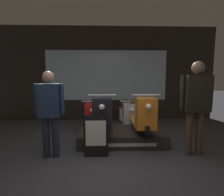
# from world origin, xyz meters

# --- Properties ---
(ground_plane) EXTENTS (30.00, 30.00, 0.00)m
(ground_plane) POSITION_xyz_m (0.00, 0.00, 0.00)
(ground_plane) COLOR #38383D
(shop_wall_back) EXTENTS (7.50, 0.09, 3.20)m
(shop_wall_back) POSITION_xyz_m (0.00, 3.39, 1.60)
(shop_wall_back) COLOR #28231E
(shop_wall_back) RESTS_ON ground_plane
(display_platform) EXTENTS (1.94, 1.14, 0.28)m
(display_platform) POSITION_xyz_m (0.33, 1.25, 0.14)
(display_platform) COLOR #2D2823
(display_platform) RESTS_ON ground_plane
(scooter_display_left) EXTENTS (0.55, 1.66, 0.89)m
(scooter_display_left) POSITION_xyz_m (-0.10, 1.24, 0.65)
(scooter_display_left) COLOR black
(scooter_display_left) RESTS_ON display_platform
(scooter_display_right) EXTENTS (0.55, 1.66, 0.89)m
(scooter_display_right) POSITION_xyz_m (0.77, 1.24, 0.65)
(scooter_display_right) COLOR black
(scooter_display_right) RESTS_ON display_platform
(scooter_backrow_0) EXTENTS (0.55, 1.66, 0.89)m
(scooter_backrow_0) POSITION_xyz_m (-0.38, 2.37, 0.36)
(scooter_backrow_0) COLOR black
(scooter_backrow_0) RESTS_ON ground_plane
(scooter_backrow_1) EXTENTS (0.55, 1.66, 0.89)m
(scooter_backrow_1) POSITION_xyz_m (0.62, 2.37, 0.36)
(scooter_backrow_1) COLOR black
(scooter_backrow_1) RESTS_ON ground_plane
(person_left_browsing) EXTENTS (0.55, 0.22, 1.62)m
(person_left_browsing) POSITION_xyz_m (-1.07, 0.48, 0.94)
(person_left_browsing) COLOR #232838
(person_left_browsing) RESTS_ON ground_plane
(person_right_browsing) EXTENTS (0.63, 0.26, 1.80)m
(person_right_browsing) POSITION_xyz_m (1.69, 0.48, 1.09)
(person_right_browsing) COLOR #473828
(person_right_browsing) RESTS_ON ground_plane
(price_sign_board) EXTENTS (0.46, 0.04, 0.81)m
(price_sign_board) POSITION_xyz_m (-0.22, 0.45, 0.41)
(price_sign_board) COLOR black
(price_sign_board) RESTS_ON ground_plane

